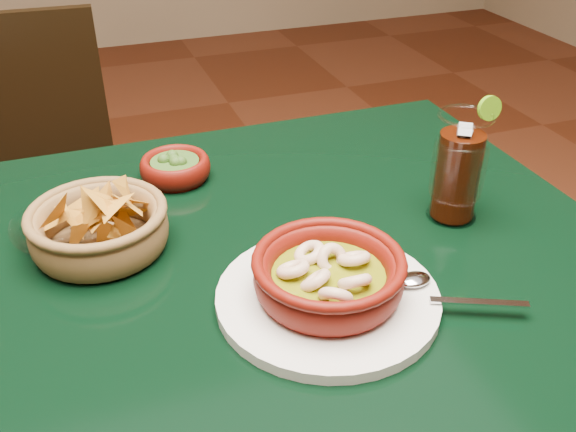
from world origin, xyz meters
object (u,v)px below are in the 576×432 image
object	(u,v)px
chip_basket	(99,227)
cola_drink	(458,168)
shrimp_plate	(329,281)
dining_chair	(34,203)
dining_table	(188,324)

from	to	relation	value
chip_basket	cola_drink	world-z (taller)	cola_drink
cola_drink	chip_basket	bearing A→B (deg)	169.70
shrimp_plate	chip_basket	bearing A→B (deg)	139.14
dining_chair	chip_basket	distance (m)	0.70
shrimp_plate	chip_basket	xyz separation A→B (m)	(-0.24, 0.21, 0.00)
shrimp_plate	cola_drink	distance (m)	0.28
dining_table	cola_drink	world-z (taller)	cola_drink
dining_chair	cola_drink	xyz separation A→B (m)	(0.62, -0.72, 0.34)
dining_chair	shrimp_plate	size ratio (longest dim) A/B	2.59
dining_table	chip_basket	distance (m)	0.18
dining_chair	shrimp_plate	xyz separation A→B (m)	(0.37, -0.84, 0.29)
shrimp_plate	cola_drink	xyz separation A→B (m)	(0.25, 0.12, 0.05)
shrimp_plate	cola_drink	world-z (taller)	cola_drink
cola_drink	shrimp_plate	bearing A→B (deg)	-153.96
chip_basket	dining_chair	bearing A→B (deg)	101.38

